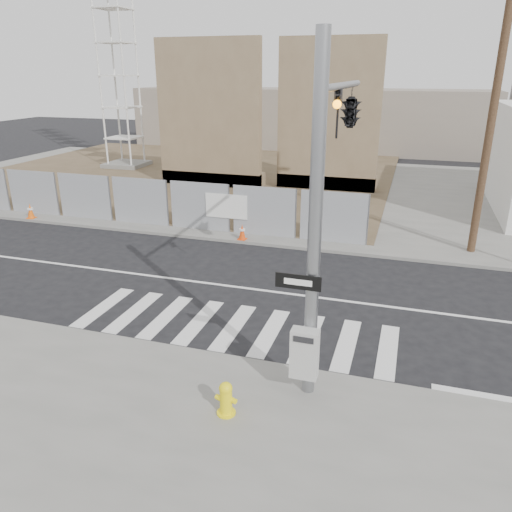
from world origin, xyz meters
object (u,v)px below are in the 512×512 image
(traffic_cone_b, at_px, (30,211))
(traffic_cone_c, at_px, (165,216))
(fire_hydrant, at_px, (226,398))
(traffic_cone_d, at_px, (242,232))
(signal_pole, at_px, (340,147))
(crane_tower, at_px, (115,27))

(traffic_cone_b, relative_size, traffic_cone_c, 1.08)
(fire_hydrant, xyz_separation_m, traffic_cone_d, (-3.20, 10.27, -0.04))
(signal_pole, relative_size, traffic_cone_c, 11.21)
(signal_pole, height_order, traffic_cone_d, signal_pole)
(traffic_cone_c, bearing_deg, signal_pole, -41.04)
(traffic_cone_b, xyz_separation_m, traffic_cone_d, (10.16, 0.00, -0.02))
(traffic_cone_b, bearing_deg, fire_hydrant, -37.54)
(signal_pole, bearing_deg, traffic_cone_b, 156.94)
(fire_hydrant, height_order, traffic_cone_c, fire_hydrant)
(traffic_cone_b, height_order, traffic_cone_c, traffic_cone_b)
(crane_tower, relative_size, traffic_cone_d, 29.09)
(fire_hydrant, bearing_deg, signal_pole, 92.14)
(crane_tower, height_order, fire_hydrant, crane_tower)
(traffic_cone_c, relative_size, traffic_cone_d, 1.00)
(signal_pole, distance_m, crane_tower, 26.21)
(crane_tower, relative_size, traffic_cone_b, 26.93)
(signal_pole, distance_m, traffic_cone_c, 12.15)
(signal_pole, xyz_separation_m, fire_hydrant, (-1.36, -4.00, -4.31))
(crane_tower, relative_size, traffic_cone_c, 29.07)
(crane_tower, bearing_deg, traffic_cone_b, -77.74)
(traffic_cone_b, distance_m, traffic_cone_c, 6.28)
(traffic_cone_c, bearing_deg, fire_hydrant, -57.85)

